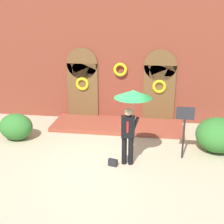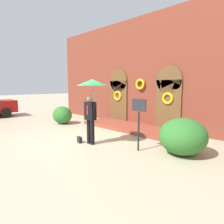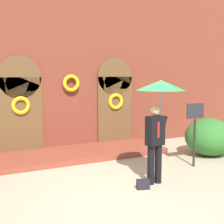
% 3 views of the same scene
% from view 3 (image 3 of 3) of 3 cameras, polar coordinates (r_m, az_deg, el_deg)
% --- Properties ---
extents(ground_plane, '(80.00, 80.00, 0.00)m').
position_cam_3_polar(ground_plane, '(7.05, 3.07, -13.83)').
color(ground_plane, tan).
extents(building_facade, '(14.00, 2.30, 5.60)m').
position_cam_3_polar(building_facade, '(10.41, -8.06, 7.91)').
color(building_facade, brown).
rests_on(building_facade, ground).
extents(person_with_umbrella, '(1.10, 1.10, 2.36)m').
position_cam_3_polar(person_with_umbrella, '(7.06, 8.65, 2.12)').
color(person_with_umbrella, black).
rests_on(person_with_umbrella, ground).
extents(handbag, '(0.30, 0.19, 0.22)m').
position_cam_3_polar(handbag, '(7.01, 5.69, -13.02)').
color(handbag, black).
rests_on(handbag, ground).
extents(sign_post, '(0.56, 0.06, 1.72)m').
position_cam_3_polar(sign_post, '(8.65, 14.91, -2.15)').
color(sign_post, black).
rests_on(sign_post, ground).
extents(shrub_right, '(1.47, 1.48, 1.15)m').
position_cam_3_polar(shrub_right, '(10.05, 17.32, -4.36)').
color(shrub_right, '#2D6B28').
rests_on(shrub_right, ground).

